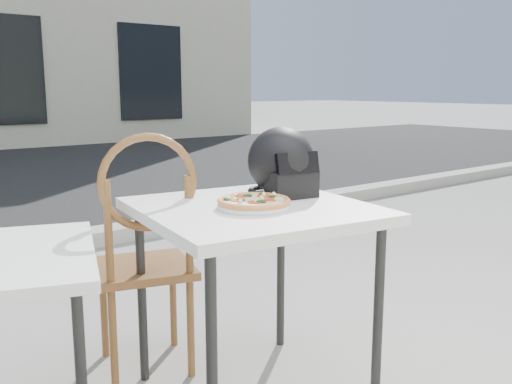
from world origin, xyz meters
TOP-DOWN VIEW (x-y plane):
  - curb at (0.00, 3.00)m, footprint 30.00×0.25m
  - cafe_table_main at (-0.18, 0.38)m, footprint 0.96×0.96m
  - plate at (-0.21, 0.33)m, footprint 0.34×0.34m
  - pizza at (-0.21, 0.33)m, footprint 0.31×0.31m
  - helmet at (0.06, 0.48)m, footprint 0.32×0.33m
  - cafe_chair_main at (-0.43, 0.80)m, footprint 0.51×0.51m

SIDE VIEW (x-z plane):
  - curb at x=0.00m, z-range 0.00..0.12m
  - cafe_chair_main at x=-0.43m, z-range 0.06..1.14m
  - cafe_table_main at x=-0.18m, z-range 0.33..1.13m
  - plate at x=-0.21m, z-range 0.80..0.82m
  - pizza at x=-0.21m, z-range 0.81..0.85m
  - helmet at x=0.06m, z-range 0.79..1.08m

